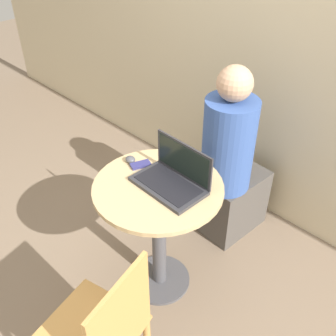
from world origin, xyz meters
The scene contains 8 objects.
ground_plane centered at (0.00, 0.00, 0.00)m, with size 12.00×12.00×0.00m, color #7F6B56.
back_wall centered at (0.00, 1.07, 1.30)m, with size 7.00×0.05×2.60m.
round_table centered at (0.00, 0.00, 0.56)m, with size 0.69×0.69×0.77m.
laptop centered at (0.05, 0.06, 0.82)m, with size 0.39×0.24×0.22m.
cell_phone centered at (-0.19, 0.05, 0.78)m, with size 0.09×0.12×0.02m.
computer_mouse centered at (-0.26, 0.04, 0.79)m, with size 0.06×0.05×0.04m.
chair_empty centered at (0.29, -0.62, 0.46)m, with size 0.48×0.48×0.89m.
person_seated centered at (0.00, 0.65, 0.53)m, with size 0.33×0.51×1.25m.
Camera 1 is at (1.15, -1.09, 2.06)m, focal length 42.00 mm.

